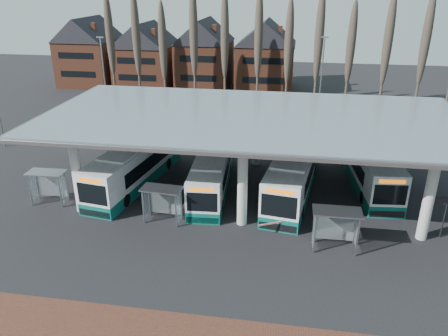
% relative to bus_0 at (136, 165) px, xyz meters
% --- Properties ---
extents(ground, '(140.00, 140.00, 0.00)m').
position_rel_bus_0_xyz_m(ground, '(9.57, -7.78, -1.64)').
color(ground, black).
rests_on(ground, ground).
extents(station_canopy, '(32.00, 16.00, 6.34)m').
position_rel_bus_0_xyz_m(station_canopy, '(9.57, 0.22, 4.04)').
color(station_canopy, '#B9B9B4').
rests_on(station_canopy, ground).
extents(poplar_row, '(45.10, 1.10, 14.50)m').
position_rel_bus_0_xyz_m(poplar_row, '(9.57, 25.22, 7.14)').
color(poplar_row, '#473D33').
rests_on(poplar_row, ground).
extents(townhouse_row, '(36.80, 10.30, 12.25)m').
position_rel_bus_0_xyz_m(townhouse_row, '(-6.18, 36.22, 4.30)').
color(townhouse_row, brown).
rests_on(townhouse_row, ground).
extents(lamp_post_a, '(0.80, 0.16, 10.17)m').
position_rel_bus_0_xyz_m(lamp_post_a, '(-8.43, 14.22, 3.70)').
color(lamp_post_a, slate).
rests_on(lamp_post_a, ground).
extents(lamp_post_b, '(0.80, 0.16, 10.17)m').
position_rel_bus_0_xyz_m(lamp_post_b, '(15.57, 18.22, 3.70)').
color(lamp_post_b, slate).
rests_on(lamp_post_b, ground).
extents(bus_0, '(4.52, 12.78, 3.48)m').
position_rel_bus_0_xyz_m(bus_0, '(0.00, 0.00, 0.00)').
color(bus_0, white).
rests_on(bus_0, ground).
extents(bus_1, '(3.17, 11.58, 3.18)m').
position_rel_bus_0_xyz_m(bus_1, '(6.51, -0.12, -0.14)').
color(bus_1, white).
rests_on(bus_1, ground).
extents(bus_2, '(4.54, 13.17, 3.59)m').
position_rel_bus_0_xyz_m(bus_2, '(13.03, 0.38, 0.05)').
color(bus_2, white).
rests_on(bus_2, ground).
extents(bus_3, '(3.83, 12.55, 3.43)m').
position_rel_bus_0_xyz_m(bus_3, '(19.17, 3.25, -0.02)').
color(bus_3, white).
rests_on(bus_3, ground).
extents(shelter_0, '(2.85, 1.51, 2.60)m').
position_rel_bus_0_xyz_m(shelter_0, '(-5.32, -4.42, 0.25)').
color(shelter_0, gray).
rests_on(shelter_0, ground).
extents(shelter_1, '(2.90, 1.61, 2.60)m').
position_rel_bus_0_xyz_m(shelter_1, '(4.03, -5.72, 0.25)').
color(shelter_1, gray).
rests_on(shelter_1, ground).
extents(shelter_2, '(3.00, 1.53, 2.77)m').
position_rel_bus_0_xyz_m(shelter_2, '(15.73, -7.38, 0.38)').
color(shelter_2, gray).
rests_on(shelter_2, ground).
extents(info_sign_0, '(2.00, 0.41, 2.98)m').
position_rel_bus_0_xyz_m(info_sign_0, '(22.86, -4.96, 0.86)').
color(info_sign_0, black).
rests_on(info_sign_0, ground).
extents(barrier, '(1.79, 0.96, 0.98)m').
position_rel_bus_0_xyz_m(barrier, '(11.77, -6.27, -0.88)').
color(barrier, black).
rests_on(barrier, ground).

